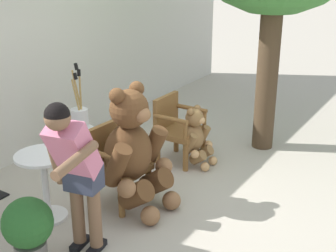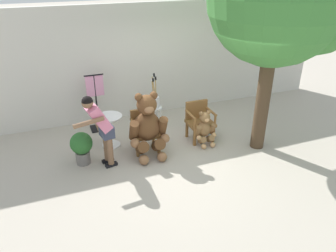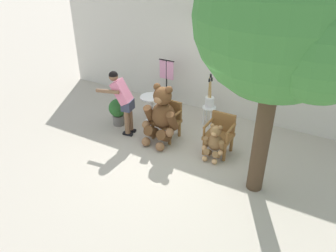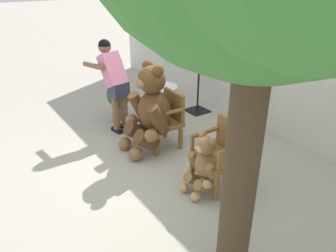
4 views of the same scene
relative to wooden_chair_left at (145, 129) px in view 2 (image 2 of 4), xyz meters
name	(u,v)px [view 2 (image 2 of 4)]	position (x,y,z in m)	size (l,w,h in m)	color
ground_plane	(183,156)	(0.64, -0.58, -0.46)	(60.00, 60.00, 0.00)	#B2A899
back_wall	(146,61)	(0.64, 1.82, 0.94)	(10.00, 0.16, 2.80)	beige
wooden_chair_left	(145,129)	(0.00, 0.00, 0.00)	(0.59, 0.55, 0.86)	brown
wooden_chair_right	(199,120)	(1.28, 0.00, 0.00)	(0.56, 0.52, 0.86)	brown
teddy_bear_large	(148,126)	(-0.01, -0.26, 0.21)	(0.82, 0.79, 1.37)	brown
teddy_bear_small	(205,128)	(1.28, -0.28, -0.08)	(0.47, 0.44, 0.79)	olive
person_visitor	(100,125)	(-0.97, -0.36, 0.45)	(0.76, 0.57, 1.52)	black
white_stool	(155,111)	(0.58, 1.04, -0.11)	(0.34, 0.34, 0.46)	white
brush_bucket	(155,101)	(0.58, 1.03, 0.17)	(0.22, 0.22, 0.86)	white
round_side_table	(110,127)	(-0.67, 0.38, -0.01)	(0.56, 0.56, 0.72)	white
potted_plant	(82,146)	(-1.34, -0.12, -0.07)	(0.44, 0.44, 0.68)	slate
clothing_display_stand	(96,101)	(-0.78, 1.30, 0.26)	(0.44, 0.40, 1.36)	black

